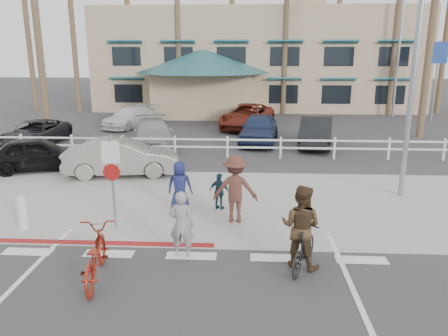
# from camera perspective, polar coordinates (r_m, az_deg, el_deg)

# --- Properties ---
(ground) EXTENTS (140.00, 140.00, 0.00)m
(ground) POSITION_cam_1_polar(r_m,az_deg,el_deg) (10.11, -4.73, -12.96)
(ground) COLOR #333335
(bike_path) EXTENTS (12.00, 16.00, 0.01)m
(bike_path) POSITION_cam_1_polar(r_m,az_deg,el_deg) (8.42, -6.66, -19.31)
(bike_path) COLOR #333335
(bike_path) RESTS_ON ground
(sidewalk_plaza) EXTENTS (22.00, 7.00, 0.01)m
(sidewalk_plaza) POSITION_cam_1_polar(r_m,az_deg,el_deg) (14.21, -2.29, -4.39)
(sidewalk_plaza) COLOR gray
(sidewalk_plaza) RESTS_ON ground
(cross_street) EXTENTS (40.00, 5.00, 0.01)m
(cross_street) POSITION_cam_1_polar(r_m,az_deg,el_deg) (18.01, -1.11, -0.15)
(cross_street) COLOR #333335
(cross_street) RESTS_ON ground
(parking_lot) EXTENTS (50.00, 16.00, 0.01)m
(parking_lot) POSITION_cam_1_polar(r_m,az_deg,el_deg) (27.28, 0.36, 5.10)
(parking_lot) COLOR #333335
(parking_lot) RESTS_ON ground
(curb_red) EXTENTS (7.00, 0.25, 0.02)m
(curb_red) POSITION_cam_1_polar(r_m,az_deg,el_deg) (11.90, -18.58, -9.20)
(curb_red) COLOR maroon
(curb_red) RESTS_ON ground
(rail_fence) EXTENTS (29.40, 0.16, 1.00)m
(rail_fence) POSITION_cam_1_polar(r_m,az_deg,el_deg) (19.81, 0.75, 2.73)
(rail_fence) COLOR silver
(rail_fence) RESTS_ON ground
(building) EXTENTS (28.00, 16.00, 11.30)m
(building) POSITION_cam_1_polar(r_m,az_deg,el_deg) (39.85, 4.31, 16.38)
(building) COLOR tan
(building) RESTS_ON ground
(sign_post) EXTENTS (0.50, 0.10, 2.90)m
(sign_post) POSITION_cam_1_polar(r_m,az_deg,el_deg) (12.06, -14.35, -1.24)
(sign_post) COLOR gray
(sign_post) RESTS_ON ground
(bollard_0) EXTENTS (0.26, 0.26, 0.95)m
(bollard_0) POSITION_cam_1_polar(r_m,az_deg,el_deg) (13.14, -24.84, -5.32)
(bollard_0) COLOR silver
(bollard_0) RESTS_ON ground
(streetlight_0) EXTENTS (0.60, 2.00, 9.00)m
(streetlight_0) POSITION_cam_1_polar(r_m,az_deg,el_deg) (15.25, 23.72, 12.95)
(streetlight_0) COLOR gray
(streetlight_0) RESTS_ON ground
(streetlight_1) EXTENTS (0.60, 2.00, 9.50)m
(streetlight_1) POSITION_cam_1_polar(r_m,az_deg,el_deg) (34.53, 21.87, 14.08)
(streetlight_1) COLOR gray
(streetlight_1) RESTS_ON ground
(info_sign) EXTENTS (1.20, 0.16, 5.60)m
(info_sign) POSITION_cam_1_polar(r_m,az_deg,el_deg) (33.40, 25.92, 10.29)
(info_sign) COLOR navy
(info_sign) RESTS_ON ground
(palm_0) EXTENTS (4.00, 4.00, 15.00)m
(palm_0) POSITION_cam_1_polar(r_m,az_deg,el_deg) (38.98, -24.48, 17.89)
(palm_0) COLOR #183F1B
(palm_0) RESTS_ON ground
(palm_1) EXTENTS (4.00, 4.00, 13.00)m
(palm_1) POSITION_cam_1_polar(r_m,az_deg,el_deg) (36.39, -19.19, 17.09)
(palm_1) COLOR #183F1B
(palm_1) RESTS_ON ground
(palm_2) EXTENTS (4.00, 4.00, 16.00)m
(palm_2) POSITION_cam_1_polar(r_m,az_deg,el_deg) (36.19, -12.53, 19.94)
(palm_2) COLOR #183F1B
(palm_2) RESTS_ON ground
(palm_3) EXTENTS (4.00, 4.00, 14.00)m
(palm_3) POSITION_cam_1_polar(r_m,az_deg,el_deg) (34.32, -6.09, 18.80)
(palm_3) COLOR #183F1B
(palm_3) RESTS_ON ground
(palm_4) EXTENTS (4.00, 4.00, 15.00)m
(palm_4) POSITION_cam_1_polar(r_m,az_deg,el_deg) (34.96, 1.05, 19.63)
(palm_4) COLOR #183F1B
(palm_4) RESTS_ON ground
(palm_5) EXTENTS (4.00, 4.00, 13.00)m
(palm_5) POSITION_cam_1_polar(r_m,az_deg,el_deg) (33.98, 8.08, 17.93)
(palm_5) COLOR #183F1B
(palm_5) RESTS_ON ground
(palm_7) EXTENTS (4.00, 4.00, 14.00)m
(palm_7) POSITION_cam_1_polar(r_m,az_deg,el_deg) (35.55, 21.72, 17.74)
(palm_7) COLOR #183F1B
(palm_7) RESTS_ON ground
(palm_10) EXTENTS (4.00, 4.00, 12.00)m
(palm_10) POSITION_cam_1_polar(r_m,az_deg,el_deg) (26.40, -23.24, 16.67)
(palm_10) COLOR #183F1B
(palm_10) RESTS_ON ground
(palm_11) EXTENTS (4.00, 4.00, 14.00)m
(palm_11) POSITION_cam_1_polar(r_m,az_deg,el_deg) (26.75, 25.81, 18.53)
(palm_11) COLOR #183F1B
(palm_11) RESTS_ON ground
(bike_red) EXTENTS (1.09, 2.23, 1.13)m
(bike_red) POSITION_cam_1_polar(r_m,az_deg,el_deg) (9.78, -16.56, -10.91)
(bike_red) COLOR maroon
(bike_red) RESTS_ON ground
(rider_red) EXTENTS (0.62, 0.43, 1.63)m
(rider_red) POSITION_cam_1_polar(r_m,az_deg,el_deg) (10.34, -5.57, -7.33)
(rider_red) COLOR gray
(rider_red) RESTS_ON ground
(bike_black) EXTENTS (1.07, 1.69, 0.99)m
(bike_black) POSITION_cam_1_polar(r_m,az_deg,el_deg) (9.99, 10.39, -10.36)
(bike_black) COLOR black
(bike_black) RESTS_ON ground
(rider_black) EXTENTS (1.15, 1.05, 1.92)m
(rider_black) POSITION_cam_1_polar(r_m,az_deg,el_deg) (9.93, 9.98, -7.54)
(rider_black) COLOR #43311D
(rider_black) RESTS_ON ground
(pedestrian_a) EXTENTS (1.27, 0.75, 1.95)m
(pedestrian_a) POSITION_cam_1_polar(r_m,az_deg,el_deg) (12.30, 1.50, -2.75)
(pedestrian_a) COLOR #512C24
(pedestrian_a) RESTS_ON ground
(pedestrian_child) EXTENTS (0.73, 0.51, 1.15)m
(pedestrian_child) POSITION_cam_1_polar(r_m,az_deg,el_deg) (13.36, -0.58, -3.09)
(pedestrian_child) COLOR #153241
(pedestrian_child) RESTS_ON ground
(pedestrian_b) EXTENTS (0.77, 0.51, 1.55)m
(pedestrian_b) POSITION_cam_1_polar(r_m,az_deg,el_deg) (13.30, -5.78, -2.35)
(pedestrian_b) COLOR navy
(pedestrian_b) RESTS_ON ground
(car_white_sedan) EXTENTS (4.56, 2.18, 1.44)m
(car_white_sedan) POSITION_cam_1_polar(r_m,az_deg,el_deg) (17.44, -13.18, 1.36)
(car_white_sedan) COLOR gray
(car_white_sedan) RESTS_ON ground
(car_red_compact) EXTENTS (4.36, 2.96, 1.38)m
(car_red_compact) POSITION_cam_1_polar(r_m,az_deg,el_deg) (19.30, -23.19, 1.74)
(car_red_compact) COLOR black
(car_red_compact) RESTS_ON ground
(lot_car_0) EXTENTS (2.28, 4.69, 1.29)m
(lot_car_0) POSITION_cam_1_polar(r_m,az_deg,el_deg) (24.42, -23.37, 4.20)
(lot_car_0) COLOR black
(lot_car_0) RESTS_ON ground
(lot_car_1) EXTENTS (3.04, 5.05, 1.37)m
(lot_car_1) POSITION_cam_1_polar(r_m,az_deg,el_deg) (22.39, -9.28, 4.47)
(lot_car_1) COLOR gray
(lot_car_1) RESTS_ON ground
(lot_car_2) EXTENTS (2.38, 4.69, 1.53)m
(lot_car_2) POSITION_cam_1_polar(r_m,az_deg,el_deg) (23.05, 4.60, 5.12)
(lot_car_2) COLOR #1C2A4E
(lot_car_2) RESTS_ON ground
(lot_car_3) EXTENTS (2.36, 4.68, 1.47)m
(lot_car_3) POSITION_cam_1_polar(r_m,az_deg,el_deg) (22.78, 11.94, 4.65)
(lot_car_3) COLOR black
(lot_car_3) RESTS_ON ground
(lot_car_4) EXTENTS (3.26, 4.76, 1.28)m
(lot_car_4) POSITION_cam_1_polar(r_m,az_deg,el_deg) (28.56, -12.15, 6.51)
(lot_car_4) COLOR silver
(lot_car_4) RESTS_ON ground
(lot_car_5) EXTENTS (3.85, 5.88, 1.50)m
(lot_car_5) POSITION_cam_1_polar(r_m,az_deg,el_deg) (27.57, 3.06, 6.76)
(lot_car_5) COLOR maroon
(lot_car_5) RESTS_ON ground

